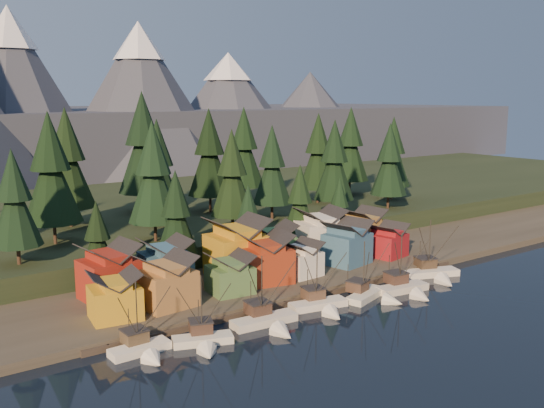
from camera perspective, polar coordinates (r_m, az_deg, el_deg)
ground at (r=99.39m, az=8.36°, el=-11.44°), size 500.00×500.00×0.00m
shore_strip at (r=129.26m, az=-4.07°, el=-5.88°), size 400.00×50.00×1.50m
hillside at (r=172.22m, az=-12.83°, el=-1.29°), size 420.00×100.00×6.00m
dock at (r=110.88m, az=2.38°, el=-8.75°), size 80.00×4.00×1.00m
mountain_ridge at (r=286.31m, az=-23.58°, el=7.25°), size 560.00×190.00×90.00m
boat_0 at (r=89.77m, az=-12.10°, el=-12.39°), size 9.06×9.83×11.62m
boat_1 at (r=91.41m, az=-6.46°, el=-11.83°), size 9.66×10.23×11.52m
boat_2 at (r=97.89m, az=-0.36°, el=-10.22°), size 11.53×12.43×12.51m
boat_3 at (r=105.59m, az=4.70°, el=-8.75°), size 10.98×11.60×11.97m
boat_4 at (r=111.78m, az=9.40°, el=-7.78°), size 10.64×11.14×11.82m
boat_5 at (r=116.39m, az=12.56°, el=-7.08°), size 10.91×11.63×12.54m
boat_6 at (r=127.31m, az=15.00°, el=-5.71°), size 12.43×12.87×12.91m
house_front_0 at (r=99.79m, az=-14.59°, el=-8.22°), size 8.53×8.18×7.61m
house_front_1 at (r=103.49m, az=-9.91°, el=-7.03°), size 9.15×8.84×8.73m
house_front_2 at (r=109.31m, az=-3.97°, el=-6.44°), size 7.91×7.96×7.10m
house_front_3 at (r=115.01m, az=-0.73°, el=-4.94°), size 10.72×10.37×9.41m
house_front_4 at (r=119.47m, az=2.73°, el=-5.05°), size 7.19×7.68×6.84m
house_front_5 at (r=128.16m, az=7.07°, el=-3.49°), size 10.18×9.56×9.20m
house_front_6 at (r=135.53m, az=10.86°, el=-3.28°), size 8.48×8.16×7.28m
house_back_0 at (r=109.22m, az=-15.09°, el=-6.02°), size 9.79×9.47×9.77m
house_back_1 at (r=112.82m, az=-9.99°, el=-5.45°), size 8.72×8.82×9.25m
house_back_2 at (r=119.25m, az=-3.30°, el=-3.89°), size 11.22×10.38×11.40m
house_back_3 at (r=125.61m, az=0.10°, el=-3.75°), size 10.46×9.76×8.97m
house_back_4 at (r=134.77m, az=4.53°, el=-2.50°), size 11.23×10.94×10.37m
house_back_5 at (r=141.02m, az=8.50°, el=-2.24°), size 8.77×8.87×9.33m
tree_hill_2 at (r=118.20m, az=-23.06°, el=0.19°), size 9.12×9.12×21.25m
tree_hill_3 at (r=131.65m, az=-20.09°, el=2.84°), size 11.82×11.82×27.53m
tree_hill_4 at (r=148.16m, az=-18.70°, el=3.77°), size 12.01×12.01×27.97m
tree_hill_5 at (r=128.53m, az=-11.09°, el=2.61°), size 10.94×10.94×25.50m
tree_hill_6 at (r=145.39m, az=-10.70°, el=3.42°), size 10.83×10.83×25.22m
tree_hill_7 at (r=135.37m, az=-3.78°, el=2.63°), size 9.99×9.99×23.27m
tree_hill_8 at (r=159.67m, az=-5.91°, el=4.55°), size 11.74×11.74×27.35m
tree_hill_9 at (r=149.95m, az=0.01°, el=3.43°), size 10.08×10.08×23.48m
tree_hill_10 at (r=174.76m, az=-2.64°, el=5.09°), size 11.78×11.78×27.44m
tree_hill_11 at (r=155.92m, az=5.88°, el=3.86°), size 10.56×10.56×24.59m
tree_hill_12 at (r=173.11m, az=4.36°, el=4.71°), size 11.05×11.05×25.75m
tree_hill_13 at (r=167.03m, az=10.98°, el=3.89°), size 9.97×9.97×23.24m
tree_hill_14 at (r=189.40m, az=7.39°, el=5.36°), size 11.65×11.65×27.15m
tree_hill_15 at (r=162.11m, az=-12.01°, el=5.32°), size 13.63×13.63×31.74m
tree_hill_17 at (r=182.48m, az=11.31°, el=4.60°), size 10.49×10.49×24.43m
tree_shore_0 at (r=115.21m, az=-16.10°, el=-3.31°), size 6.97×6.97×16.24m
tree_shore_1 at (r=120.76m, az=-9.00°, el=-1.22°), size 8.91×8.91×20.77m
tree_shore_2 at (r=129.54m, az=-2.24°, el=-1.39°), size 7.07×7.07×16.47m
tree_shore_3 at (r=137.25m, az=2.64°, el=0.04°), size 8.49×8.49×19.79m
tree_shore_4 at (r=145.27m, az=6.35°, el=-0.33°), size 6.78×6.78×15.79m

